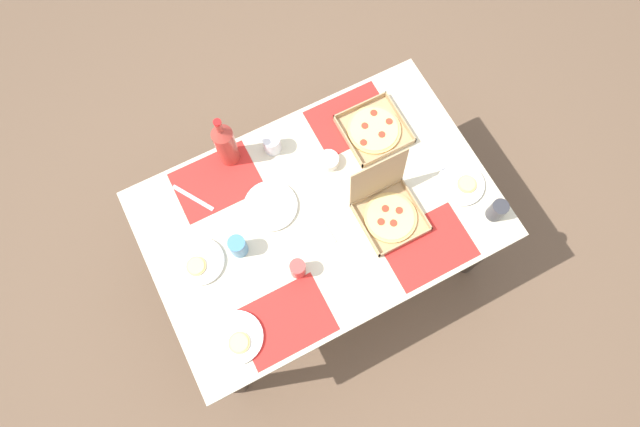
# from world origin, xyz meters

# --- Properties ---
(ground_plane) EXTENTS (6.00, 6.00, 0.00)m
(ground_plane) POSITION_xyz_m (0.00, 0.00, 0.00)
(ground_plane) COLOR brown
(dining_table) EXTENTS (1.48, 0.98, 0.72)m
(dining_table) POSITION_xyz_m (0.00, 0.00, 0.62)
(dining_table) COLOR #3F3328
(dining_table) RESTS_ON ground_plane
(placemat_near_left) EXTENTS (0.36, 0.26, 0.00)m
(placemat_near_left) POSITION_xyz_m (-0.33, -0.34, 0.73)
(placemat_near_left) COLOR red
(placemat_near_left) RESTS_ON dining_table
(placemat_near_right) EXTENTS (0.36, 0.26, 0.00)m
(placemat_near_right) POSITION_xyz_m (0.33, -0.34, 0.73)
(placemat_near_right) COLOR red
(placemat_near_right) RESTS_ON dining_table
(placemat_far_left) EXTENTS (0.36, 0.26, 0.00)m
(placemat_far_left) POSITION_xyz_m (-0.33, 0.34, 0.73)
(placemat_far_left) COLOR red
(placemat_far_left) RESTS_ON dining_table
(placemat_far_right) EXTENTS (0.36, 0.26, 0.00)m
(placemat_far_right) POSITION_xyz_m (0.33, 0.34, 0.73)
(placemat_far_right) COLOR red
(placemat_far_right) RESTS_ON dining_table
(pizza_box_corner_right) EXTENTS (0.26, 0.28, 0.29)m
(pizza_box_corner_right) POSITION_xyz_m (0.25, -0.13, 0.77)
(pizza_box_corner_right) COLOR tan
(pizza_box_corner_right) RESTS_ON dining_table
(pizza_box_corner_left) EXTENTS (0.27, 0.27, 0.04)m
(pizza_box_corner_left) POSITION_xyz_m (0.40, 0.24, 0.74)
(pizza_box_corner_left) COLOR tan
(pizza_box_corner_left) RESTS_ON dining_table
(plate_far_right) EXTENTS (0.23, 0.23, 0.02)m
(plate_far_right) POSITION_xyz_m (-0.17, 0.12, 0.73)
(plate_far_right) COLOR white
(plate_far_right) RESTS_ON dining_table
(plate_far_left) EXTENTS (0.21, 0.21, 0.03)m
(plate_far_left) POSITION_xyz_m (-0.53, -0.31, 0.73)
(plate_far_left) COLOR white
(plate_far_left) RESTS_ON dining_table
(plate_middle) EXTENTS (0.20, 0.20, 0.03)m
(plate_middle) POSITION_xyz_m (-0.54, 0.04, 0.73)
(plate_middle) COLOR white
(plate_middle) RESTS_ON dining_table
(plate_near_right) EXTENTS (0.20, 0.20, 0.03)m
(plate_near_right) POSITION_xyz_m (0.60, -0.16, 0.73)
(plate_near_right) COLOR white
(plate_near_right) RESTS_ON dining_table
(soda_bottle) EXTENTS (0.09, 0.09, 0.32)m
(soda_bottle) POSITION_xyz_m (-0.23, 0.42, 0.86)
(soda_bottle) COLOR #B2382D
(soda_bottle) RESTS_ON dining_table
(cup_red) EXTENTS (0.06, 0.06, 0.10)m
(cup_red) POSITION_xyz_m (-0.19, -0.18, 0.77)
(cup_red) COLOR #BF4742
(cup_red) RESTS_ON dining_table
(cup_clear_left) EXTENTS (0.07, 0.07, 0.11)m
(cup_clear_left) POSITION_xyz_m (-0.37, 0.01, 0.78)
(cup_clear_left) COLOR teal
(cup_clear_left) RESTS_ON dining_table
(cup_spare) EXTENTS (0.08, 0.08, 0.09)m
(cup_spare) POSITION_xyz_m (-0.05, 0.37, 0.77)
(cup_spare) COLOR silver
(cup_spare) RESTS_ON dining_table
(cup_dark) EXTENTS (0.07, 0.07, 0.10)m
(cup_dark) POSITION_xyz_m (0.65, -0.34, 0.78)
(cup_dark) COLOR #333338
(cup_dark) RESTS_ON dining_table
(condiment_bowl) EXTENTS (0.09, 0.09, 0.05)m
(condiment_bowl) POSITION_xyz_m (0.14, 0.19, 0.75)
(condiment_bowl) COLOR white
(condiment_bowl) RESTS_ON dining_table
(knife_by_far_left) EXTENTS (0.13, 0.19, 0.00)m
(knife_by_far_left) POSITION_xyz_m (-0.45, 0.31, 0.73)
(knife_by_far_left) COLOR #B7B7BC
(knife_by_far_left) RESTS_ON dining_table
(fork_by_near_right) EXTENTS (0.02, 0.19, 0.00)m
(fork_by_near_right) POSITION_xyz_m (-0.01, -0.05, 0.73)
(fork_by_near_right) COLOR #B7B7BC
(fork_by_near_right) RESTS_ON dining_table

